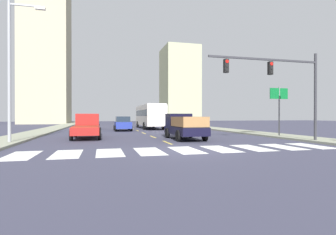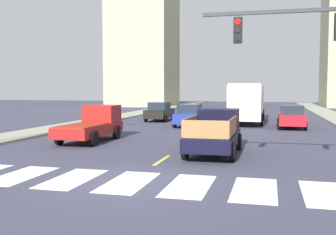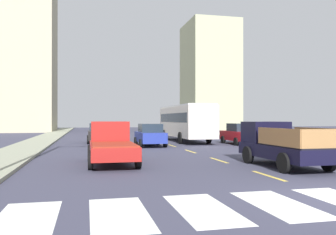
% 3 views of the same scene
% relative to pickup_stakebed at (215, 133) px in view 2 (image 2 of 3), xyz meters
% --- Properties ---
extents(ground_plane, '(160.00, 160.00, 0.00)m').
position_rel_pickup_stakebed_xyz_m(ground_plane, '(-1.87, -6.40, -0.94)').
color(ground_plane, '#393A4D').
extents(sidewalk_left, '(2.83, 110.00, 0.15)m').
position_rel_pickup_stakebed_xyz_m(sidewalk_left, '(-12.50, 11.60, -0.86)').
color(sidewalk_left, gray).
rests_on(sidewalk_left, ground).
extents(crosswalk_stripe_2, '(1.27, 3.04, 0.01)m').
position_rel_pickup_stakebed_xyz_m(crosswalk_stripe_2, '(-5.74, -6.40, -0.93)').
color(crosswalk_stripe_2, silver).
rests_on(crosswalk_stripe_2, ground).
extents(crosswalk_stripe_3, '(1.27, 3.04, 0.01)m').
position_rel_pickup_stakebed_xyz_m(crosswalk_stripe_3, '(-3.81, -6.40, -0.93)').
color(crosswalk_stripe_3, silver).
rests_on(crosswalk_stripe_3, ground).
extents(crosswalk_stripe_4, '(1.27, 3.04, 0.01)m').
position_rel_pickup_stakebed_xyz_m(crosswalk_stripe_4, '(-1.87, -6.40, -0.93)').
color(crosswalk_stripe_4, silver).
rests_on(crosswalk_stripe_4, ground).
extents(crosswalk_stripe_5, '(1.27, 3.04, 0.01)m').
position_rel_pickup_stakebed_xyz_m(crosswalk_stripe_5, '(0.07, -6.40, -0.93)').
color(crosswalk_stripe_5, silver).
rests_on(crosswalk_stripe_5, ground).
extents(crosswalk_stripe_6, '(1.27, 3.04, 0.01)m').
position_rel_pickup_stakebed_xyz_m(crosswalk_stripe_6, '(2.01, -6.40, -0.93)').
color(crosswalk_stripe_6, silver).
rests_on(crosswalk_stripe_6, ground).
extents(crosswalk_stripe_7, '(1.27, 3.04, 0.01)m').
position_rel_pickup_stakebed_xyz_m(crosswalk_stripe_7, '(3.94, -6.40, -0.93)').
color(crosswalk_stripe_7, silver).
rests_on(crosswalk_stripe_7, ground).
extents(lane_dash_0, '(0.16, 2.40, 0.01)m').
position_rel_pickup_stakebed_xyz_m(lane_dash_0, '(-1.87, -2.40, -0.93)').
color(lane_dash_0, '#E2C146').
rests_on(lane_dash_0, ground).
extents(lane_dash_1, '(0.16, 2.40, 0.01)m').
position_rel_pickup_stakebed_xyz_m(lane_dash_1, '(-1.87, 2.60, -0.93)').
color(lane_dash_1, '#E2C146').
rests_on(lane_dash_1, ground).
extents(lane_dash_2, '(0.16, 2.40, 0.01)m').
position_rel_pickup_stakebed_xyz_m(lane_dash_2, '(-1.87, 7.60, -0.93)').
color(lane_dash_2, '#E2C146').
rests_on(lane_dash_2, ground).
extents(lane_dash_3, '(0.16, 2.40, 0.01)m').
position_rel_pickup_stakebed_xyz_m(lane_dash_3, '(-1.87, 12.60, -0.93)').
color(lane_dash_3, '#E2C146').
rests_on(lane_dash_3, ground).
extents(lane_dash_4, '(0.16, 2.40, 0.01)m').
position_rel_pickup_stakebed_xyz_m(lane_dash_4, '(-1.87, 17.60, -0.93)').
color(lane_dash_4, '#E2C146').
rests_on(lane_dash_4, ground).
extents(lane_dash_5, '(0.16, 2.40, 0.01)m').
position_rel_pickup_stakebed_xyz_m(lane_dash_5, '(-1.87, 22.60, -0.93)').
color(lane_dash_5, '#E2C146').
rests_on(lane_dash_5, ground).
extents(lane_dash_6, '(0.16, 2.40, 0.01)m').
position_rel_pickup_stakebed_xyz_m(lane_dash_6, '(-1.87, 27.60, -0.93)').
color(lane_dash_6, '#E2C146').
rests_on(lane_dash_6, ground).
extents(lane_dash_7, '(0.16, 2.40, 0.01)m').
position_rel_pickup_stakebed_xyz_m(lane_dash_7, '(-1.87, 32.60, -0.93)').
color(lane_dash_7, '#E2C146').
rests_on(lane_dash_7, ground).
extents(pickup_stakebed, '(2.18, 5.20, 1.96)m').
position_rel_pickup_stakebed_xyz_m(pickup_stakebed, '(0.00, 0.00, 0.00)').
color(pickup_stakebed, black).
rests_on(pickup_stakebed, ground).
extents(pickup_dark, '(2.18, 5.20, 1.96)m').
position_rel_pickup_stakebed_xyz_m(pickup_dark, '(-7.24, 2.65, -0.02)').
color(pickup_dark, maroon).
rests_on(pickup_dark, ground).
extents(city_bus, '(2.72, 10.80, 3.32)m').
position_rel_pickup_stakebed_xyz_m(city_bus, '(0.51, 17.28, 1.02)').
color(city_bus, silver).
rests_on(city_bus, ground).
extents(sedan_far, '(2.02, 4.40, 1.72)m').
position_rel_pickup_stakebed_xyz_m(sedan_far, '(-7.34, 17.02, -0.08)').
color(sedan_far, black).
rests_on(sedan_far, ground).
extents(sedan_mid, '(2.02, 4.40, 1.72)m').
position_rel_pickup_stakebed_xyz_m(sedan_mid, '(3.94, 12.83, -0.08)').
color(sedan_mid, red).
rests_on(sedan_mid, ground).
extents(sedan_near_left, '(2.02, 4.40, 1.72)m').
position_rel_pickup_stakebed_xyz_m(sedan_near_left, '(-3.64, 12.46, -0.08)').
color(sedan_near_left, navy).
rests_on(sedan_near_left, ground).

